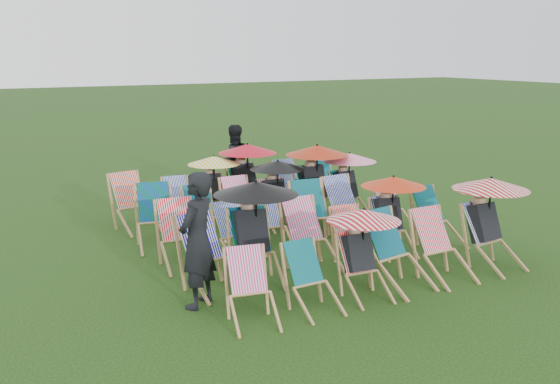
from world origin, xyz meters
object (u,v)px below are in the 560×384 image
deckchair_5 (492,221)px  deckchair_29 (327,182)px  person_rear (234,162)px  person_left (197,240)px  deckchair_0 (252,289)px

deckchair_5 → deckchair_29: 4.53m
deckchair_5 → person_rear: bearing=98.9°
deckchair_29 → person_left: person_left is taller
deckchair_5 → person_rear: person_rear is taller
deckchair_0 → deckchair_29: (4.04, 4.60, 0.03)m
deckchair_0 → deckchair_5: (4.01, 0.07, 0.28)m
deckchair_0 → deckchair_5: 4.02m
deckchair_29 → person_rear: (-1.55, 1.35, 0.36)m
deckchair_5 → person_rear: size_ratio=0.82×
person_left → deckchair_29: bearing=-178.2°
deckchair_5 → person_left: 4.44m
person_left → person_rear: person_left is taller
deckchair_5 → person_rear: 6.07m
person_left → person_rear: bearing=-158.1°
deckchair_29 → person_rear: 2.08m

